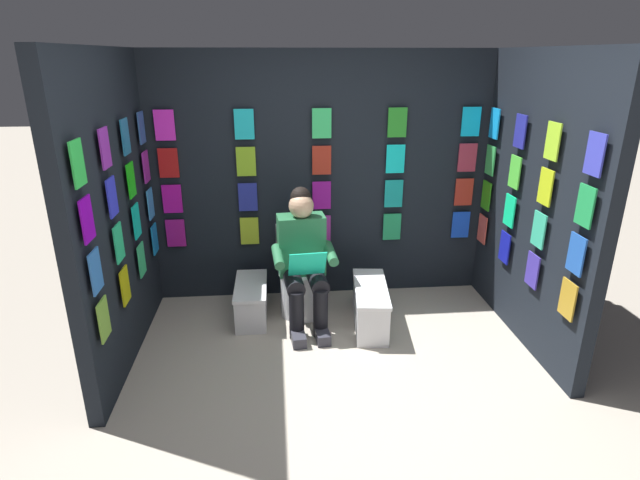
% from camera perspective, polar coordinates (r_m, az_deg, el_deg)
% --- Properties ---
extents(ground_plane, '(30.00, 30.00, 0.00)m').
position_cam_1_polar(ground_plane, '(3.53, 3.04, -18.84)').
color(ground_plane, '#B2A899').
extents(display_wall_back, '(3.20, 0.14, 2.28)m').
position_cam_1_polar(display_wall_back, '(4.73, 0.09, 6.95)').
color(display_wall_back, black).
rests_on(display_wall_back, ground).
extents(display_wall_left, '(0.14, 1.82, 2.28)m').
position_cam_1_polar(display_wall_left, '(4.29, 23.21, 3.91)').
color(display_wall_left, black).
rests_on(display_wall_left, ground).
extents(display_wall_right, '(0.14, 1.82, 2.28)m').
position_cam_1_polar(display_wall_right, '(3.96, -22.24, 2.79)').
color(display_wall_right, black).
rests_on(display_wall_right, ground).
extents(toilet, '(0.42, 0.57, 0.77)m').
position_cam_1_polar(toilet, '(4.59, -2.23, -4.22)').
color(toilet, white).
rests_on(toilet, ground).
extents(person_reading, '(0.55, 0.71, 1.19)m').
position_cam_1_polar(person_reading, '(4.27, -1.88, -2.11)').
color(person_reading, '#286B42').
rests_on(person_reading, ground).
extents(comic_longbox_near, '(0.28, 0.66, 0.32)m').
position_cam_1_polar(comic_longbox_near, '(4.57, -7.75, -6.79)').
color(comic_longbox_near, silver).
rests_on(comic_longbox_near, ground).
extents(comic_longbox_far, '(0.36, 0.80, 0.37)m').
position_cam_1_polar(comic_longbox_far, '(4.41, 5.70, -7.42)').
color(comic_longbox_far, silver).
rests_on(comic_longbox_far, ground).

